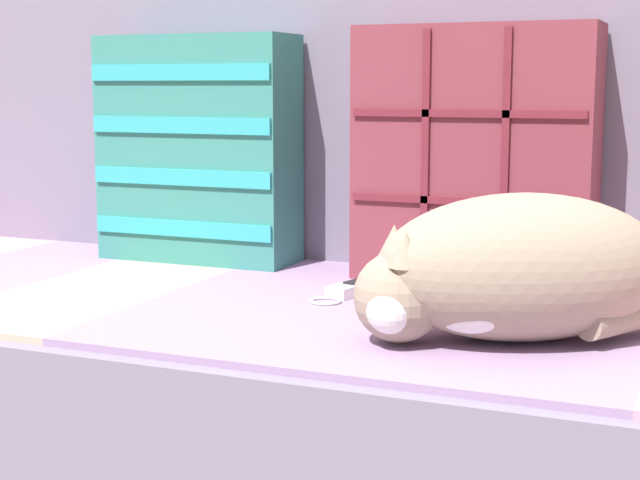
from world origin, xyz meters
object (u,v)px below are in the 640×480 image
object	(u,v)px
sleeping_cat	(510,271)
couch	(196,402)
throw_pillow_striped	(198,149)
throw_pillow_quilted	(475,155)
game_remote_near	(359,287)

from	to	relation	value
sleeping_cat	couch	bearing A→B (deg)	164.10
couch	throw_pillow_striped	world-z (taller)	throw_pillow_striped
throw_pillow_quilted	couch	bearing A→B (deg)	-153.88
throw_pillow_quilted	throw_pillow_striped	size ratio (longest dim) A/B	1.02
sleeping_cat	game_remote_near	world-z (taller)	sleeping_cat
throw_pillow_quilted	sleeping_cat	world-z (taller)	throw_pillow_quilted
game_remote_near	throw_pillow_quilted	bearing A→B (deg)	50.08
throw_pillow_striped	sleeping_cat	world-z (taller)	throw_pillow_striped
throw_pillow_striped	sleeping_cat	xyz separation A→B (m)	(0.66, -0.36, -0.12)
throw_pillow_quilted	sleeping_cat	size ratio (longest dim) A/B	0.96
throw_pillow_striped	game_remote_near	xyz separation A→B (m)	(0.38, -0.17, -0.20)
throw_pillow_striped	game_remote_near	world-z (taller)	throw_pillow_striped
throw_pillow_quilted	sleeping_cat	distance (m)	0.41
couch	game_remote_near	size ratio (longest dim) A/B	10.47
throw_pillow_quilted	game_remote_near	size ratio (longest dim) A/B	2.12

